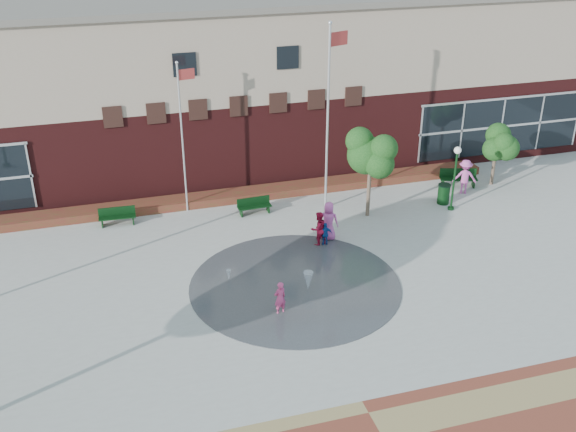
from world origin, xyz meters
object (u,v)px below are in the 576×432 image
object	(u,v)px
flagpole_left	(183,131)
child_splash	(280,298)
flagpole_right	(329,109)
bench_left	(118,220)
trash_can	(444,194)

from	to	relation	value
flagpole_left	child_splash	distance (m)	10.45
flagpole_left	flagpole_right	world-z (taller)	flagpole_right
flagpole_left	child_splash	world-z (taller)	flagpole_left
flagpole_left	flagpole_right	bearing A→B (deg)	-24.18
flagpole_right	bench_left	distance (m)	11.08
bench_left	trash_can	world-z (taller)	trash_can
child_splash	trash_can	bearing A→B (deg)	-162.78
flagpole_right	child_splash	world-z (taller)	flagpole_right
flagpole_right	trash_can	distance (m)	7.39
trash_can	child_splash	distance (m)	12.48
flagpole_right	flagpole_left	bearing A→B (deg)	147.45
trash_can	bench_left	bearing A→B (deg)	172.01
flagpole_right	child_splash	bearing A→B (deg)	-139.12
flagpole_left	bench_left	world-z (taller)	flagpole_left
flagpole_left	trash_can	bearing A→B (deg)	-23.61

